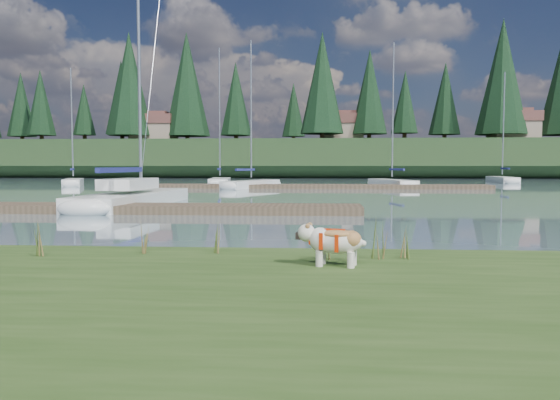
{
  "coord_description": "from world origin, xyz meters",
  "views": [
    {
      "loc": [
        2.41,
        -10.62,
        1.75
      ],
      "look_at": [
        1.71,
        -0.5,
        1.1
      ],
      "focal_mm": 35.0,
      "sensor_mm": 36.0,
      "label": 1
    }
  ],
  "objects": [
    {
      "name": "weed_5",
      "position": [
        3.76,
        -2.41,
        0.57
      ],
      "size": [
        0.17,
        0.14,
        0.53
      ],
      "color": "#475B23",
      "rests_on": "bank"
    },
    {
      "name": "mud_lip",
      "position": [
        0.0,
        -1.6,
        0.07
      ],
      "size": [
        60.0,
        0.5,
        0.14
      ],
      "primitive_type": "cube",
      "color": "#33281C",
      "rests_on": "ground"
    },
    {
      "name": "weed_1",
      "position": [
        0.79,
        -2.12,
        0.58
      ],
      "size": [
        0.17,
        0.14,
        0.54
      ],
      "color": "#475B23",
      "rests_on": "bank"
    },
    {
      "name": "house_1",
      "position": [
        6.0,
        71.0,
        7.31
      ],
      "size": [
        6.3,
        5.3,
        4.65
      ],
      "color": "gray",
      "rests_on": "ridge"
    },
    {
      "name": "house_2",
      "position": [
        30.0,
        69.0,
        7.31
      ],
      "size": [
        6.3,
        5.3,
        4.65
      ],
      "color": "gray",
      "rests_on": "ridge"
    },
    {
      "name": "conifer_4",
      "position": [
        3.0,
        66.0,
        13.09
      ],
      "size": [
        6.16,
        6.16,
        15.1
      ],
      "color": "#382619",
      "rests_on": "ridge"
    },
    {
      "name": "conifer_1",
      "position": [
        -40.0,
        71.0,
        11.28
      ],
      "size": [
        4.4,
        4.4,
        11.3
      ],
      "color": "#382619",
      "rests_on": "ridge"
    },
    {
      "name": "ridge",
      "position": [
        0.0,
        73.0,
        2.5
      ],
      "size": [
        200.0,
        20.0,
        5.0
      ],
      "primitive_type": "cube",
      "color": "black",
      "rests_on": "ground"
    },
    {
      "name": "sailboat_bg_2",
      "position": [
        -2.37,
        31.3,
        0.33
      ],
      "size": [
        4.31,
        7.4,
        11.23
      ],
      "rotation": [
        0.0,
        0.0,
        1.16
      ],
      "color": "white",
      "rests_on": "ground"
    },
    {
      "name": "sailboat_bg_5",
      "position": [
        20.96,
        46.23,
        0.32
      ],
      "size": [
        1.93,
        7.82,
        11.1
      ],
      "rotation": [
        0.0,
        0.0,
        1.52
      ],
      "color": "white",
      "rests_on": "ground"
    },
    {
      "name": "conifer_5",
      "position": [
        15.0,
        70.0,
        10.83
      ],
      "size": [
        3.96,
        3.96,
        10.35
      ],
      "color": "#382619",
      "rests_on": "ridge"
    },
    {
      "name": "conifer_6",
      "position": [
        28.0,
        68.0,
        13.99
      ],
      "size": [
        7.04,
        7.04,
        17.0
      ],
      "color": "#382619",
      "rests_on": "ridge"
    },
    {
      "name": "weed_4",
      "position": [
        2.5,
        -2.51,
        0.51
      ],
      "size": [
        0.17,
        0.14,
        0.38
      ],
      "color": "#475B23",
      "rests_on": "bank"
    },
    {
      "name": "bank",
      "position": [
        0.0,
        -6.0,
        0.17
      ],
      "size": [
        60.0,
        9.0,
        0.35
      ],
      "primitive_type": "cube",
      "color": "#324C1D",
      "rests_on": "ground"
    },
    {
      "name": "dock_far",
      "position": [
        2.0,
        30.0,
        0.15
      ],
      "size": [
        26.0,
        2.2,
        0.3
      ],
      "primitive_type": "cube",
      "color": "#4C3D2C",
      "rests_on": "ground"
    },
    {
      "name": "sailboat_main",
      "position": [
        -5.46,
        13.16,
        0.42
      ],
      "size": [
        2.61,
        10.33,
        14.57
      ],
      "rotation": [
        0.0,
        0.0,
        1.51
      ],
      "color": "white",
      "rests_on": "ground"
    },
    {
      "name": "conifer_2",
      "position": [
        -25.0,
        68.0,
        13.54
      ],
      "size": [
        6.6,
        6.6,
        16.05
      ],
      "color": "#382619",
      "rests_on": "ridge"
    },
    {
      "name": "sailboat_bg_0",
      "position": [
        -18.54,
        34.99,
        0.33
      ],
      "size": [
        3.64,
        6.84,
        10.0
      ],
      "rotation": [
        0.0,
        0.0,
        1.93
      ],
      "color": "white",
      "rests_on": "ground"
    },
    {
      "name": "sailboat_bg_3",
      "position": [
        8.24,
        34.61,
        0.32
      ],
      "size": [
        3.49,
        8.03,
        11.61
      ],
      "rotation": [
        0.0,
        0.0,
        1.83
      ],
      "color": "white",
      "rests_on": "ground"
    },
    {
      "name": "ground",
      "position": [
        0.0,
        30.0,
        0.0
      ],
      "size": [
        200.0,
        200.0,
        0.0
      ],
      "primitive_type": "plane",
      "color": "#78919F",
      "rests_on": "ground"
    },
    {
      "name": "conifer_3",
      "position": [
        -10.0,
        72.0,
        11.74
      ],
      "size": [
        4.84,
        4.84,
        12.25
      ],
      "color": "#382619",
      "rests_on": "ridge"
    },
    {
      "name": "weed_3",
      "position": [
        -1.91,
        -2.63,
        0.62
      ],
      "size": [
        0.17,
        0.14,
        0.65
      ],
      "color": "#475B23",
      "rests_on": "bank"
    },
    {
      "name": "house_0",
      "position": [
        -22.0,
        70.0,
        7.31
      ],
      "size": [
        6.3,
        5.3,
        4.65
      ],
      "color": "gray",
      "rests_on": "ridge"
    },
    {
      "name": "dock_near",
      "position": [
        -4.0,
        9.0,
        0.15
      ],
      "size": [
        16.0,
        2.0,
        0.3
      ],
      "primitive_type": "cube",
      "color": "#4C3D2C",
      "rests_on": "ground"
    },
    {
      "name": "weed_2",
      "position": [
        3.33,
        -2.52,
        0.67
      ],
      "size": [
        0.17,
        0.14,
        0.76
      ],
      "color": "#475B23",
      "rests_on": "bank"
    },
    {
      "name": "bulldog",
      "position": [
        2.65,
        -3.07,
        0.71
      ],
      "size": [
        0.97,
        0.5,
        0.57
      ],
      "rotation": [
        0.0,
        0.0,
        2.94
      ],
      "color": "silver",
      "rests_on": "bank"
    },
    {
      "name": "sailboat_bg_1",
      "position": [
        -6.38,
        38.36,
        0.33
      ],
      "size": [
        2.61,
        8.31,
        12.17
      ],
      "rotation": [
        0.0,
        0.0,
        1.7
      ],
      "color": "white",
      "rests_on": "ground"
    },
    {
      "name": "weed_0",
      "position": [
        -0.3,
        -2.21,
        0.58
      ],
      "size": [
        0.17,
        0.14,
        0.55
      ],
      "color": "#475B23",
      "rests_on": "bank"
    }
  ]
}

